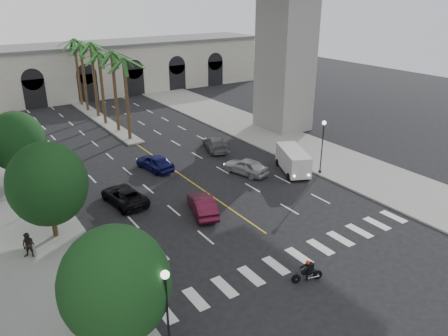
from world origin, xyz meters
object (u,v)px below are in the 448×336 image
Objects in this scene: car_a at (246,166)px; traffic_signal_near at (147,293)px; car_d at (215,144)px; car_e at (155,162)px; lamp_post_left_near at (167,310)px; traffic_signal_far at (118,255)px; lamp_post_right at (322,142)px; pedestrian_b at (29,245)px; pedestrian_a at (85,289)px; lamp_post_left_far at (52,166)px; motorcycle_rider at (308,272)px; cargo_van at (293,160)px; car_c at (124,195)px; car_b at (202,205)px.

traffic_signal_near is at bearing 23.98° from car_a.
car_a is at bearing 99.11° from car_d.
lamp_post_left_near is at bearing 56.30° from car_e.
lamp_post_left_near is at bearing -90.88° from traffic_signal_far.
lamp_post_right is 3.02× the size of pedestrian_b.
pedestrian_a is (-24.79, -6.45, -2.23)m from lamp_post_right.
lamp_post_left_far reaches higher than pedestrian_b.
car_a is 0.99× the size of car_e.
lamp_post_left_near and lamp_post_left_far have the same top height.
lamp_post_left_near and lamp_post_right have the same top height.
lamp_post_left_far is 10.36m from car_e.
motorcycle_rider is 17.45m from cargo_van.
pedestrian_a is (-11.98, 5.36, 0.33)m from motorcycle_rider.
car_e is (-8.10, -1.64, 0.06)m from car_d.
pedestrian_b reaches higher than car_d.
pedestrian_b is at bearing 109.75° from traffic_signal_near.
car_c is 7.59m from car_e.
traffic_signal_far is (0.10, -14.50, -0.71)m from lamp_post_left_far.
motorcycle_rider is 11.11m from car_b.
car_a is (16.79, 16.97, -2.44)m from lamp_post_left_near.
car_b is at bearing 31.62° from pedestrian_a.
lamp_post_right is 1.15× the size of car_b.
car_c is 16.54m from cargo_van.
motorcycle_rider is 0.39× the size of car_c.
car_a is at bearing 47.52° from pedestrian_b.
pedestrian_b is (-3.70, 13.09, -2.19)m from lamp_post_left_near.
lamp_post_left_near is at bearing -68.80° from pedestrian_a.
lamp_post_left_far is 3.02× the size of pedestrian_b.
lamp_post_right reaches higher than motorcycle_rider.
pedestrian_b is at bearing 46.00° from car_d.
lamp_post_left_far is 12.84m from car_b.
traffic_signal_far reaches higher than car_c.
traffic_signal_near is at bearing 54.01° from car_e.
traffic_signal_far is (0.10, 6.50, -0.71)m from lamp_post_left_near.
car_e is at bearing -77.37° from car_b.
traffic_signal_far is at bearing -23.24° from pedestrian_b.
car_e is (9.80, 16.33, -1.72)m from traffic_signal_far.
lamp_post_left_far is at bearing -43.78° from car_c.
traffic_signal_far is 19.12m from car_e.
car_c is 1.02× the size of car_d.
cargo_van is at bearing 133.60° from car_e.
car_e is 2.75× the size of pedestrian_a.
lamp_post_right is 12.68m from car_d.
car_e is at bearing 66.56° from lamp_post_left_near.
traffic_signal_near reaches higher than car_e.
pedestrian_a is at bearing -97.83° from lamp_post_left_far.
motorcycle_rider is 17.13m from car_c.
cargo_van reaches higher than car_c.
car_b is at bearing -143.84° from cargo_van.
motorcycle_rider is (9.99, 1.19, -2.55)m from lamp_post_left_near.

